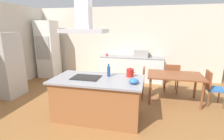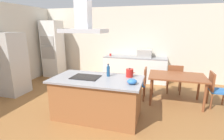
{
  "view_description": "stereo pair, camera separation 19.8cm",
  "coord_description": "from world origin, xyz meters",
  "px_view_note": "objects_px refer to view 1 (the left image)",
  "views": [
    {
      "loc": [
        1.08,
        -3.3,
        1.97
      ],
      "look_at": [
        0.22,
        0.4,
        1.0
      ],
      "focal_mm": 27.17,
      "sensor_mm": 36.0,
      "label": 1
    },
    {
      "loc": [
        1.27,
        -3.25,
        1.97
      ],
      "look_at": [
        0.22,
        0.4,
        1.0
      ],
      "focal_mm": 27.17,
      "sensor_mm": 36.0,
      "label": 2
    }
  ],
  "objects_px": {
    "coffee_mug_red": "(107,55)",
    "range_hood": "(84,20)",
    "countertop_microwave": "(141,53)",
    "dining_table": "(175,78)",
    "cooktop": "(86,77)",
    "chair_at_left_end": "(140,81)",
    "mixing_bowl": "(134,81)",
    "olive_oil_bottle": "(109,71)",
    "chair_at_right_end": "(212,86)",
    "refrigerator": "(4,65)",
    "wall_oven_stack": "(48,49)",
    "tea_kettle": "(130,73)",
    "chair_facing_back_wall": "(171,76)"
  },
  "relations": [
    {
      "from": "olive_oil_bottle",
      "to": "chair_at_right_end",
      "type": "xyz_separation_m",
      "value": [
        2.46,
        1.05,
        -0.51
      ]
    },
    {
      "from": "mixing_bowl",
      "to": "olive_oil_bottle",
      "type": "bearing_deg",
      "value": 147.51
    },
    {
      "from": "olive_oil_bottle",
      "to": "wall_oven_stack",
      "type": "height_order",
      "value": "wall_oven_stack"
    },
    {
      "from": "refrigerator",
      "to": "chair_at_left_end",
      "type": "relative_size",
      "value": 2.04
    },
    {
      "from": "tea_kettle",
      "to": "range_hood",
      "type": "distance_m",
      "value": 1.47
    },
    {
      "from": "countertop_microwave",
      "to": "dining_table",
      "type": "height_order",
      "value": "countertop_microwave"
    },
    {
      "from": "olive_oil_bottle",
      "to": "refrigerator",
      "type": "bearing_deg",
      "value": 173.12
    },
    {
      "from": "tea_kettle",
      "to": "chair_at_left_end",
      "type": "xyz_separation_m",
      "value": [
        0.16,
        0.96,
        -0.48
      ]
    },
    {
      "from": "mixing_bowl",
      "to": "refrigerator",
      "type": "distance_m",
      "value": 3.84
    },
    {
      "from": "wall_oven_stack",
      "to": "chair_at_right_end",
      "type": "height_order",
      "value": "wall_oven_stack"
    },
    {
      "from": "chair_at_left_end",
      "to": "wall_oven_stack",
      "type": "bearing_deg",
      "value": 159.54
    },
    {
      "from": "cooktop",
      "to": "dining_table",
      "type": "xyz_separation_m",
      "value": [
        1.99,
        1.26,
        -0.24
      ]
    },
    {
      "from": "countertop_microwave",
      "to": "chair_at_right_end",
      "type": "xyz_separation_m",
      "value": [
        1.91,
        -1.62,
        -0.53
      ]
    },
    {
      "from": "dining_table",
      "to": "chair_facing_back_wall",
      "type": "bearing_deg",
      "value": 90.0
    },
    {
      "from": "cooktop",
      "to": "chair_facing_back_wall",
      "type": "distance_m",
      "value": 2.8
    },
    {
      "from": "olive_oil_bottle",
      "to": "countertop_microwave",
      "type": "height_order",
      "value": "same"
    },
    {
      "from": "wall_oven_stack",
      "to": "mixing_bowl",
      "type": "bearing_deg",
      "value": -37.34
    },
    {
      "from": "coffee_mug_red",
      "to": "cooktop",
      "type": "bearing_deg",
      "value": -84.37
    },
    {
      "from": "cooktop",
      "to": "wall_oven_stack",
      "type": "relative_size",
      "value": 0.27
    },
    {
      "from": "cooktop",
      "to": "tea_kettle",
      "type": "distance_m",
      "value": 0.97
    },
    {
      "from": "mixing_bowl",
      "to": "dining_table",
      "type": "relative_size",
      "value": 0.14
    },
    {
      "from": "wall_oven_stack",
      "to": "range_hood",
      "type": "distance_m",
      "value": 3.87
    },
    {
      "from": "olive_oil_bottle",
      "to": "chair_facing_back_wall",
      "type": "xyz_separation_m",
      "value": [
        1.54,
        1.71,
        -0.51
      ]
    },
    {
      "from": "dining_table",
      "to": "range_hood",
      "type": "relative_size",
      "value": 1.56
    },
    {
      "from": "coffee_mug_red",
      "to": "range_hood",
      "type": "distance_m",
      "value": 3.07
    },
    {
      "from": "cooktop",
      "to": "refrigerator",
      "type": "relative_size",
      "value": 0.33
    },
    {
      "from": "mixing_bowl",
      "to": "range_hood",
      "type": "height_order",
      "value": "range_hood"
    },
    {
      "from": "cooktop",
      "to": "mixing_bowl",
      "type": "bearing_deg",
      "value": -9.09
    },
    {
      "from": "tea_kettle",
      "to": "chair_facing_back_wall",
      "type": "bearing_deg",
      "value": 56.6
    },
    {
      "from": "chair_at_right_end",
      "to": "refrigerator",
      "type": "bearing_deg",
      "value": -173.27
    },
    {
      "from": "olive_oil_bottle",
      "to": "chair_at_right_end",
      "type": "distance_m",
      "value": 2.72
    },
    {
      "from": "cooktop",
      "to": "chair_at_right_end",
      "type": "xyz_separation_m",
      "value": [
        2.9,
        1.26,
        -0.4
      ]
    },
    {
      "from": "countertop_microwave",
      "to": "chair_at_left_end",
      "type": "bearing_deg",
      "value": -87.05
    },
    {
      "from": "cooktop",
      "to": "chair_facing_back_wall",
      "type": "height_order",
      "value": "cooktop"
    },
    {
      "from": "cooktop",
      "to": "wall_oven_stack",
      "type": "bearing_deg",
      "value": 134.95
    },
    {
      "from": "chair_at_right_end",
      "to": "chair_facing_back_wall",
      "type": "relative_size",
      "value": 1.0
    },
    {
      "from": "wall_oven_stack",
      "to": "refrigerator",
      "type": "bearing_deg",
      "value": -92.23
    },
    {
      "from": "chair_facing_back_wall",
      "to": "mixing_bowl",
      "type": "bearing_deg",
      "value": -114.26
    },
    {
      "from": "chair_at_left_end",
      "to": "chair_at_right_end",
      "type": "bearing_deg",
      "value": 0.0
    },
    {
      "from": "coffee_mug_red",
      "to": "chair_facing_back_wall",
      "type": "relative_size",
      "value": 0.1
    },
    {
      "from": "tea_kettle",
      "to": "mixing_bowl",
      "type": "height_order",
      "value": "tea_kettle"
    },
    {
      "from": "tea_kettle",
      "to": "wall_oven_stack",
      "type": "height_order",
      "value": "wall_oven_stack"
    },
    {
      "from": "coffee_mug_red",
      "to": "refrigerator",
      "type": "relative_size",
      "value": 0.05
    },
    {
      "from": "olive_oil_bottle",
      "to": "chair_facing_back_wall",
      "type": "distance_m",
      "value": 2.36
    },
    {
      "from": "tea_kettle",
      "to": "olive_oil_bottle",
      "type": "relative_size",
      "value": 0.74
    },
    {
      "from": "cooktop",
      "to": "range_hood",
      "type": "xyz_separation_m",
      "value": [
        0.0,
        0.0,
        1.2
      ]
    },
    {
      "from": "cooktop",
      "to": "chair_at_left_end",
      "type": "height_order",
      "value": "cooktop"
    },
    {
      "from": "dining_table",
      "to": "chair_facing_back_wall",
      "type": "height_order",
      "value": "chair_facing_back_wall"
    },
    {
      "from": "refrigerator",
      "to": "olive_oil_bottle",
      "type": "bearing_deg",
      "value": -6.88
    },
    {
      "from": "cooktop",
      "to": "dining_table",
      "type": "height_order",
      "value": "cooktop"
    }
  ]
}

